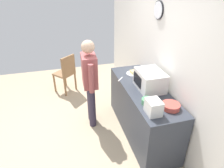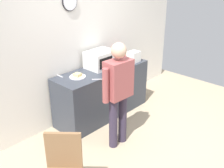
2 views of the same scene
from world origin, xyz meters
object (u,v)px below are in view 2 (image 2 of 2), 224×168
Objects in this scene: spoon_utensil at (97,79)px; microwave at (101,59)px; cereal_bowl at (121,57)px; salad_bowl at (125,62)px; fork_utensil at (60,76)px; sandwich_plate at (78,76)px; person_standing at (118,88)px; toaster at (134,57)px.

microwave is at bearing 39.47° from spoon_utensil.
spoon_utensil is (-1.02, -0.40, -0.03)m from cereal_bowl.
salad_bowl is 0.69× the size of cereal_bowl.
fork_utensil is 1.00× the size of spoon_utensil.
spoon_utensil is at bearing -158.43° from cereal_bowl.
sandwich_plate is at bearing -174.92° from microwave.
fork_utensil is at bearing 102.15° from person_standing.
salad_bowl is 0.78× the size of toaster.
cereal_bowl is 1.47× the size of fork_utensil.
salad_bowl is 1.01× the size of fork_utensil.
salad_bowl reaches higher than spoon_utensil.
salad_bowl reaches higher than cereal_bowl.
cereal_bowl reaches higher than spoon_utensil.
toaster is at bearing 6.28° from spoon_utensil.
toaster is (0.04, -0.29, 0.06)m from cereal_bowl.
salad_bowl is at bearing -9.43° from sandwich_plate.
sandwich_plate is 1.17m from cereal_bowl.
person_standing reaches higher than salad_bowl.
sandwich_plate is at bearing 94.06° from person_standing.
person_standing reaches higher than sandwich_plate.
person_standing reaches higher than spoon_utensil.
sandwich_plate is 1.00m from salad_bowl.
fork_utensil is at bearing 173.59° from cereal_bowl.
microwave reaches higher than cereal_bowl.
person_standing is at bearing -120.42° from microwave.
toaster is at bearing -17.50° from fork_utensil.
sandwich_plate is at bearing -55.12° from fork_utensil.
salad_bowl is at bearing 174.19° from toaster.
microwave is 0.79m from fork_utensil.
spoon_utensil is 0.54m from person_standing.
microwave is 2.91× the size of salad_bowl.
sandwich_plate is 1.53× the size of salad_bowl.
microwave is at bearing 5.08° from sandwich_plate.
fork_utensil is 0.10× the size of person_standing.
salad_bowl is 0.23m from toaster.
person_standing is (-0.09, -0.53, 0.04)m from spoon_utensil.
sandwich_plate is at bearing 170.57° from salad_bowl.
microwave is at bearing -14.75° from fork_utensil.
person_standing reaches higher than microwave.
salad_bowl is (0.40, -0.21, -0.11)m from microwave.
cereal_bowl is 1.35m from fork_utensil.
sandwich_plate is at bearing -175.13° from cereal_bowl.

